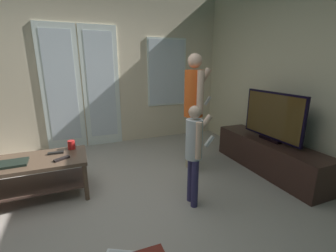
{
  "coord_description": "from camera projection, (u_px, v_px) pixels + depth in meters",
  "views": [
    {
      "loc": [
        -0.13,
        -2.06,
        1.48
      ],
      "look_at": [
        0.83,
        0.35,
        0.77
      ],
      "focal_mm": 24.37,
      "sensor_mm": 36.0,
      "label": 1
    }
  ],
  "objects": [
    {
      "name": "ground_plane",
      "position": [
        104.0,
        218.0,
        2.29
      ],
      "size": [
        5.31,
        4.62,
        0.02
      ],
      "primitive_type": "cube",
      "color": "#A59A8F"
    },
    {
      "name": "wall_back_with_doors",
      "position": [
        85.0,
        69.0,
        3.97
      ],
      "size": [
        5.31,
        0.09,
        2.86
      ],
      "color": "beige",
      "rests_on": "ground_plane"
    },
    {
      "name": "wall_right_plain",
      "position": [
        311.0,
        69.0,
        2.85
      ],
      "size": [
        0.06,
        4.62,
        2.83
      ],
      "color": "beige",
      "rests_on": "ground_plane"
    },
    {
      "name": "coffee_table",
      "position": [
        36.0,
        170.0,
        2.54
      ],
      "size": [
        1.07,
        0.59,
        0.46
      ],
      "color": "brown",
      "rests_on": "ground_plane"
    },
    {
      "name": "tv_stand",
      "position": [
        268.0,
        156.0,
        3.22
      ],
      "size": [
        0.44,
        1.72,
        0.45
      ],
      "color": "#341F1A",
      "rests_on": "ground_plane"
    },
    {
      "name": "flat_screen_tv",
      "position": [
        273.0,
        117.0,
        3.08
      ],
      "size": [
        0.08,
        0.97,
        0.67
      ],
      "color": "black",
      "rests_on": "tv_stand"
    },
    {
      "name": "person_adult",
      "position": [
        194.0,
        103.0,
        3.07
      ],
      "size": [
        0.5,
        0.44,
        1.61
      ],
      "color": "tan",
      "rests_on": "ground_plane"
    },
    {
      "name": "person_child",
      "position": [
        194.0,
        147.0,
        2.34
      ],
      "size": [
        0.38,
        0.29,
        1.09
      ],
      "color": "#342E5A",
      "rests_on": "ground_plane"
    },
    {
      "name": "laptop_closed",
      "position": [
        8.0,
        164.0,
        2.36
      ],
      "size": [
        0.37,
        0.23,
        0.03
      ],
      "primitive_type": "cube",
      "rotation": [
        0.0,
        0.0,
        0.03
      ],
      "color": "black",
      "rests_on": "coffee_table"
    },
    {
      "name": "cup_near_edge",
      "position": [
        71.0,
        145.0,
        2.8
      ],
      "size": [
        0.09,
        0.09,
        0.11
      ],
      "primitive_type": "cylinder",
      "color": "red",
      "rests_on": "coffee_table"
    },
    {
      "name": "tv_remote_black",
      "position": [
        62.0,
        159.0,
        2.5
      ],
      "size": [
        0.17,
        0.13,
        0.02
      ],
      "primitive_type": "cube",
      "rotation": [
        0.0,
        0.0,
        0.56
      ],
      "color": "black",
      "rests_on": "coffee_table"
    },
    {
      "name": "dvd_remote_slim",
      "position": [
        56.0,
        153.0,
        2.66
      ],
      "size": [
        0.17,
        0.05,
        0.02
      ],
      "primitive_type": "cube",
      "rotation": [
        0.0,
        0.0,
        -0.02
      ],
      "color": "black",
      "rests_on": "coffee_table"
    }
  ]
}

